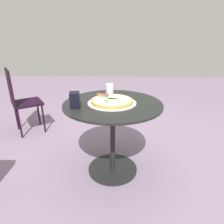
{
  "coord_description": "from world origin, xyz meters",
  "views": [
    {
      "loc": [
        1.63,
        0.04,
        1.28
      ],
      "look_at": [
        0.01,
        -0.01,
        0.64
      ],
      "focal_mm": 30.51,
      "sensor_mm": 36.0,
      "label": 1
    }
  ],
  "objects_px": {
    "pizza_server": "(108,95)",
    "napkin_dispenser": "(75,100)",
    "patio_chair_near": "(20,98)",
    "patio_table": "(113,122)",
    "pizza_on_tray": "(112,101)",
    "drinking_cup": "(110,89)"
  },
  "relations": [
    {
      "from": "pizza_server",
      "to": "napkin_dispenser",
      "type": "bearing_deg",
      "value": -57.3
    },
    {
      "from": "pizza_server",
      "to": "patio_chair_near",
      "type": "xyz_separation_m",
      "value": [
        -0.77,
        -1.23,
        -0.27
      ]
    },
    {
      "from": "pizza_server",
      "to": "patio_chair_near",
      "type": "distance_m",
      "value": 1.48
    },
    {
      "from": "pizza_server",
      "to": "napkin_dispenser",
      "type": "distance_m",
      "value": 0.32
    },
    {
      "from": "patio_table",
      "to": "pizza_on_tray",
      "type": "xyz_separation_m",
      "value": [
        0.01,
        -0.01,
        0.21
      ]
    },
    {
      "from": "patio_chair_near",
      "to": "patio_table",
      "type": "bearing_deg",
      "value": 57.7
    },
    {
      "from": "pizza_on_tray",
      "to": "patio_chair_near",
      "type": "bearing_deg",
      "value": -122.64
    },
    {
      "from": "patio_table",
      "to": "pizza_server",
      "type": "bearing_deg",
      "value": -130.7
    },
    {
      "from": "patio_chair_near",
      "to": "napkin_dispenser",
      "type": "bearing_deg",
      "value": 45.7
    },
    {
      "from": "patio_table",
      "to": "pizza_server",
      "type": "distance_m",
      "value": 0.26
    },
    {
      "from": "napkin_dispenser",
      "to": "patio_chair_near",
      "type": "bearing_deg",
      "value": 36.97
    },
    {
      "from": "pizza_on_tray",
      "to": "pizza_server",
      "type": "xyz_separation_m",
      "value": [
        -0.04,
        -0.04,
        0.04
      ]
    },
    {
      "from": "pizza_on_tray",
      "to": "napkin_dispenser",
      "type": "relative_size",
      "value": 3.34
    },
    {
      "from": "pizza_on_tray",
      "to": "drinking_cup",
      "type": "distance_m",
      "value": 0.3
    },
    {
      "from": "drinking_cup",
      "to": "patio_chair_near",
      "type": "relative_size",
      "value": 0.11
    },
    {
      "from": "patio_table",
      "to": "napkin_dispenser",
      "type": "bearing_deg",
      "value": -66.75
    },
    {
      "from": "patio_table",
      "to": "patio_chair_near",
      "type": "bearing_deg",
      "value": -122.3
    },
    {
      "from": "drinking_cup",
      "to": "napkin_dispenser",
      "type": "height_order",
      "value": "napkin_dispenser"
    },
    {
      "from": "pizza_on_tray",
      "to": "drinking_cup",
      "type": "xyz_separation_m",
      "value": [
        -0.3,
        -0.03,
        0.04
      ]
    },
    {
      "from": "pizza_server",
      "to": "napkin_dispenser",
      "type": "relative_size",
      "value": 1.64
    },
    {
      "from": "drinking_cup",
      "to": "patio_chair_near",
      "type": "height_order",
      "value": "patio_chair_near"
    },
    {
      "from": "patio_table",
      "to": "napkin_dispenser",
      "type": "distance_m",
      "value": 0.43
    }
  ]
}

